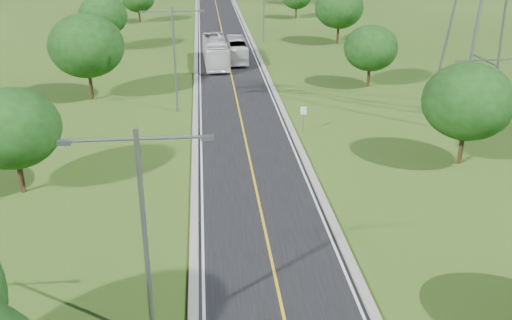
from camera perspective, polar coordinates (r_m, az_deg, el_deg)
The scene contains 16 objects.
ground at distance 70.91m, azimuth -2.55°, elevation 8.77°, with size 260.00×260.00×0.00m, color #2B4914.
road at distance 76.72m, azimuth -2.79°, elevation 9.88°, with size 8.00×150.00×0.06m, color black.
curb_left at distance 76.64m, azimuth -6.02°, elevation 9.83°, with size 0.50×150.00×0.22m, color gray.
curb_right at distance 77.01m, azimuth 0.41°, elevation 10.02°, with size 0.50×150.00×0.22m, color gray.
speed_limit_sign at distance 49.98m, azimuth 4.76°, elevation 4.52°, with size 0.55×0.09×2.40m.
streetlight_near_left at distance 23.75m, azimuth -11.17°, elevation -6.18°, with size 5.90×0.25×10.00m.
streetlight_mid_left at distance 54.93m, azimuth -8.18°, elevation 10.75°, with size 5.90×0.25×10.00m.
streetlight_far_right at distance 87.92m, azimuth 0.78°, elevation 15.50°, with size 5.90×0.25×10.00m.
tree_lb at distance 40.81m, azimuth -23.17°, elevation 2.93°, with size 6.30×6.30×7.33m.
tree_lc at distance 60.96m, azimuth -16.61°, elevation 10.89°, with size 7.56×7.56×8.79m.
tree_ld at distance 84.70m, azimuth -15.05°, elevation 13.79°, with size 6.72×6.72×7.82m.
tree_rb at distance 44.99m, azimuth 20.44°, elevation 5.51°, with size 6.72×6.72×7.82m.
tree_rc at distance 64.71m, azimuth 11.41°, elevation 10.91°, with size 5.88×5.88×6.84m.
tree_rd at distance 87.92m, azimuth 8.32°, elevation 14.82°, with size 7.14×7.14×8.30m.
bus_outbound at distance 76.48m, azimuth -1.91°, elevation 10.96°, with size 2.36×10.10×2.81m, color silver.
bus_inbound at distance 74.26m, azimuth -4.08°, elevation 10.76°, with size 2.80×11.98×3.34m, color white.
Camera 1 is at (-3.36, -8.67, 17.33)m, focal length 40.00 mm.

